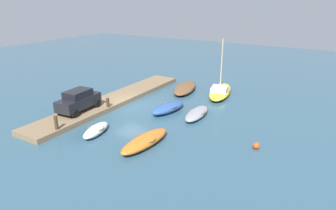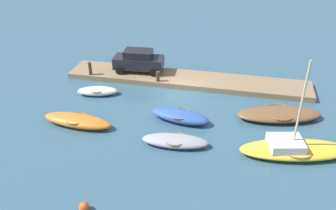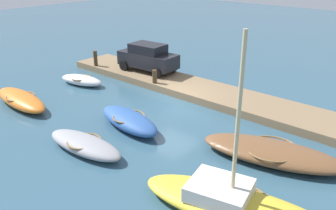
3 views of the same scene
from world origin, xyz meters
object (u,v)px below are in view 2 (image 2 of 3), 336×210
at_px(rowboat_grey, 175,141).
at_px(mooring_post_west, 158,76).
at_px(marker_buoy, 84,207).
at_px(rowboat_orange, 77,121).
at_px(mooring_post_mid_west, 90,69).
at_px(parked_car, 139,61).
at_px(sailboat_yellow, 294,148).
at_px(motorboat_brown, 279,114).
at_px(dinghy_white, 97,91).
at_px(rowboat_blue, 180,116).

height_order(rowboat_grey, mooring_post_west, mooring_post_west).
distance_m(mooring_post_west, marker_buoy, 12.83).
distance_m(rowboat_orange, mooring_post_mid_west, 6.66).
xyz_separation_m(rowboat_orange, mooring_post_mid_west, (1.85, -6.37, 0.56)).
xyz_separation_m(mooring_post_mid_west, parked_car, (-3.50, -1.44, 0.40)).
xyz_separation_m(rowboat_orange, marker_buoy, (-3.34, 6.44, -0.12)).
height_order(sailboat_yellow, parked_car, sailboat_yellow).
bearing_deg(rowboat_grey, motorboat_brown, -148.86).
relative_size(motorboat_brown, mooring_post_west, 7.29).
bearing_deg(dinghy_white, rowboat_grey, 131.21).
xyz_separation_m(motorboat_brown, mooring_post_mid_west, (14.09, -2.83, 0.58)).
bearing_deg(rowboat_orange, rowboat_grey, 177.19).
bearing_deg(dinghy_white, rowboat_orange, 81.69).
xyz_separation_m(rowboat_grey, mooring_post_west, (2.77, -7.08, 0.50)).
height_order(rowboat_orange, mooring_post_west, mooring_post_west).
height_order(mooring_post_west, marker_buoy, mooring_post_west).
relative_size(rowboat_orange, rowboat_blue, 1.15).
relative_size(rowboat_orange, mooring_post_west, 5.87).
bearing_deg(rowboat_orange, mooring_post_west, -115.59).
bearing_deg(sailboat_yellow, parked_car, -48.24).
distance_m(rowboat_blue, dinghy_white, 6.82).
distance_m(rowboat_orange, rowboat_blue, 6.41).
bearing_deg(marker_buoy, sailboat_yellow, -146.35).
distance_m(rowboat_grey, parked_car, 9.77).
xyz_separation_m(motorboat_brown, sailboat_yellow, (-0.61, 3.65, 0.07)).
bearing_deg(motorboat_brown, sailboat_yellow, 85.17).
bearing_deg(motorboat_brown, marker_buoy, 34.00).
xyz_separation_m(rowboat_orange, sailboat_yellow, (-12.85, 0.11, 0.05)).
bearing_deg(mooring_post_west, sailboat_yellow, 145.11).
xyz_separation_m(rowboat_grey, parked_car, (4.68, -8.52, 1.01)).
xyz_separation_m(rowboat_blue, mooring_post_mid_west, (7.97, -4.46, 0.54)).
relative_size(mooring_post_west, parked_car, 0.20).
height_order(rowboat_blue, marker_buoy, rowboat_blue).
xyz_separation_m(mooring_post_mid_west, marker_buoy, (-5.19, 12.81, -0.68)).
bearing_deg(dinghy_white, marker_buoy, 96.09).
bearing_deg(mooring_post_west, rowboat_orange, 60.84).
distance_m(rowboat_orange, marker_buoy, 7.26).
height_order(dinghy_white, marker_buoy, dinghy_white).
relative_size(rowboat_blue, dinghy_white, 1.30).
xyz_separation_m(dinghy_white, mooring_post_west, (-3.91, -2.31, 0.49)).
relative_size(dinghy_white, parked_car, 0.77).
bearing_deg(marker_buoy, dinghy_white, -70.63).
bearing_deg(mooring_post_west, rowboat_grey, 111.41).
distance_m(rowboat_blue, mooring_post_mid_west, 9.15).
bearing_deg(rowboat_blue, mooring_post_mid_west, -19.94).
bearing_deg(mooring_post_mid_west, rowboat_orange, 106.21).
bearing_deg(rowboat_orange, mooring_post_mid_west, -70.23).
bearing_deg(sailboat_yellow, mooring_post_west, -47.87).
height_order(rowboat_orange, dinghy_white, rowboat_orange).
relative_size(mooring_post_west, marker_buoy, 1.72).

